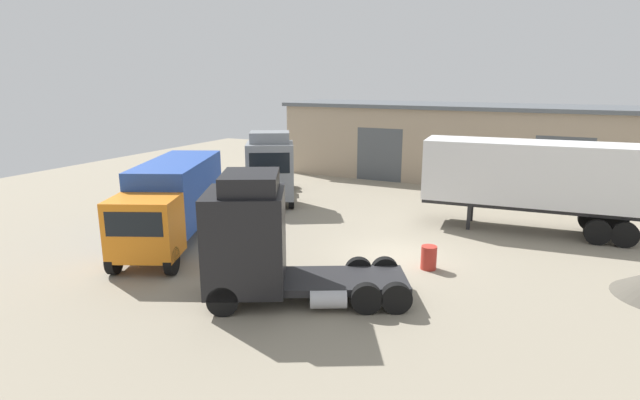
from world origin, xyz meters
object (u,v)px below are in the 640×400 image
at_px(tractor_unit_black, 260,242).
at_px(oil_drum, 429,258).
at_px(box_truck_orange, 173,198).
at_px(container_trailer_yellow, 531,175).
at_px(tractor_unit_grey, 271,170).

bearing_deg(tractor_unit_black, oil_drum, -157.75).
bearing_deg(box_truck_orange, tractor_unit_black, 38.85).
relative_size(container_trailer_yellow, oil_drum, 10.76).
bearing_deg(oil_drum, container_trailer_yellow, 66.89).
height_order(container_trailer_yellow, box_truck_orange, container_trailer_yellow).
distance_m(container_trailer_yellow, tractor_unit_grey, 13.33).
bearing_deg(container_trailer_yellow, box_truck_orange, 26.99).
bearing_deg(box_truck_orange, oil_drum, 74.49).
bearing_deg(tractor_unit_grey, container_trailer_yellow, 63.43).
bearing_deg(tractor_unit_grey, tractor_unit_black, -0.16).
xyz_separation_m(tractor_unit_grey, oil_drum, (10.40, -5.95, -1.47)).
xyz_separation_m(container_trailer_yellow, box_truck_orange, (-13.54, -8.36, -0.66)).
distance_m(tractor_unit_grey, oil_drum, 12.07).
distance_m(tractor_unit_black, tractor_unit_grey, 12.55).
xyz_separation_m(tractor_unit_black, tractor_unit_grey, (-6.25, 10.88, -0.02)).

